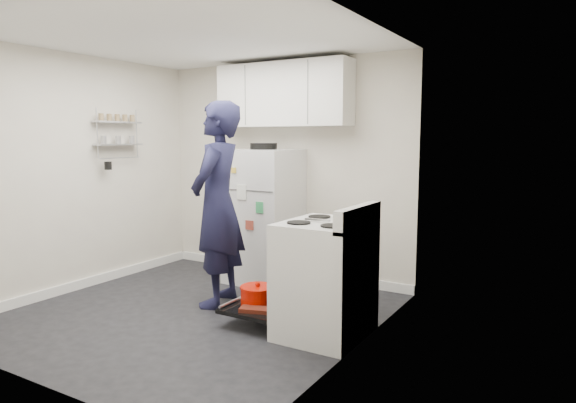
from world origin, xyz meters
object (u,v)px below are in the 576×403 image
Objects in this scene: electric_range at (324,279)px; open_oven_door at (261,300)px; person at (217,204)px; refrigerator at (264,215)px.

open_oven_door is at bearing -178.61° from electric_range.
open_oven_door is (-0.61, -0.01, -0.27)m from electric_range.
electric_range is 0.56× the size of person.
electric_range is 1.57× the size of open_oven_door.
refrigerator reaches higher than electric_range.
electric_range is at bearing 1.39° from open_oven_door.
electric_range reaches higher than open_oven_door.
electric_range is at bearing -39.97° from refrigerator.
refrigerator is (-0.70, 1.11, 0.56)m from open_oven_door.
person is (0.06, -0.91, 0.23)m from refrigerator.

